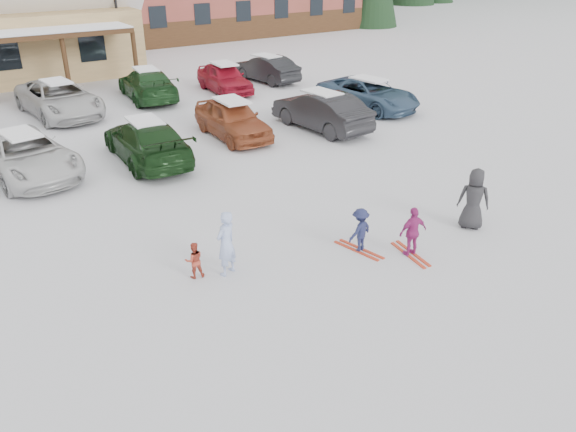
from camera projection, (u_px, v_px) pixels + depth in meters
ground at (301, 273)px, 13.26m from camera, size 160.00×160.00×0.00m
lamp_post at (117, 16)px, 32.32m from camera, size 0.50×0.25×5.61m
adult_skier at (226, 243)px, 12.88m from camera, size 0.69×0.58×1.60m
toddler_red at (194, 260)px, 12.89m from camera, size 0.50×0.43×0.89m
child_navy at (360, 230)px, 13.96m from camera, size 0.82×0.57×1.16m
skis_child_navy at (359, 250)px, 14.20m from camera, size 0.49×1.41×0.03m
child_magenta at (413, 232)px, 13.73m from camera, size 0.80×0.43×1.30m
skis_child_magenta at (410, 254)px, 14.01m from camera, size 0.42×1.41×0.03m
bystander_dark at (474, 199)px, 14.99m from camera, size 0.95×0.98×1.70m
parked_car_2 at (24, 154)px, 18.48m from camera, size 3.23×5.56×1.46m
parked_car_3 at (147, 141)px, 19.69m from camera, size 2.32×5.20×1.48m
parked_car_4 at (232, 119)px, 22.15m from camera, size 1.93×4.44×1.49m
parked_car_5 at (321, 111)px, 23.07m from camera, size 2.04×4.84×1.55m
parked_car_6 at (368, 94)px, 25.94m from camera, size 3.10×5.37×1.41m
parked_car_10 at (59, 99)px, 24.89m from camera, size 3.09×5.77×1.54m
parked_car_11 at (147, 84)px, 27.52m from camera, size 2.65×5.32×1.49m
parked_car_12 at (224, 78)px, 28.88m from camera, size 2.03×4.40×1.46m
parked_car_13 at (266, 69)px, 31.07m from camera, size 2.07×4.45×1.41m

